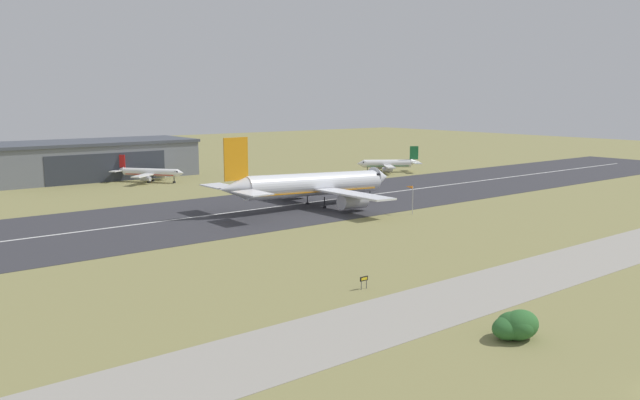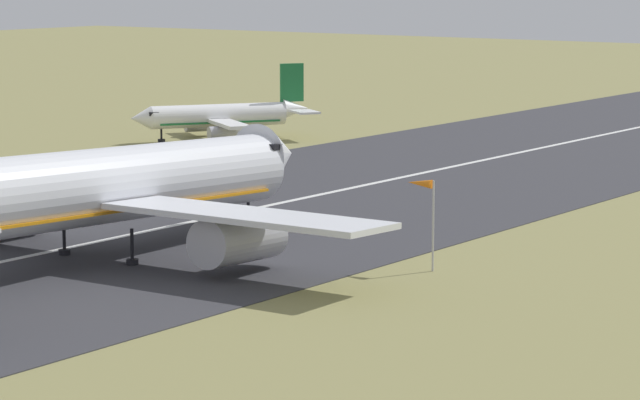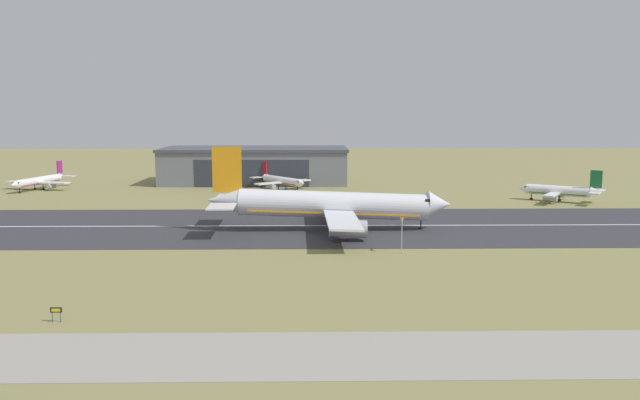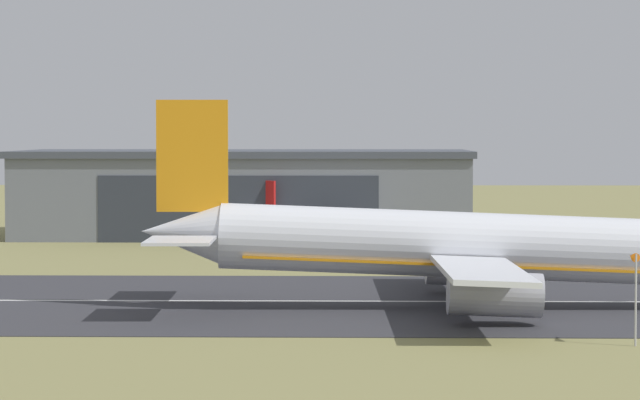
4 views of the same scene
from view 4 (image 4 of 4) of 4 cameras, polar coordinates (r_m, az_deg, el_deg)
The scene contains 6 objects.
runway_strip at distance 128.78m, azimuth -9.92°, elevation -3.76°, with size 404.89×43.96×0.06m, color #333338.
runway_centreline at distance 128.78m, azimuth -9.92°, elevation -3.74°, with size 364.40×0.70×0.01m, color silver.
hangar_building at distance 206.03m, azimuth -2.83°, elevation 0.27°, with size 60.81×27.00×11.62m.
airplane_landing at distance 121.31m, azimuth 4.92°, elevation -1.77°, with size 48.86×44.99×16.72m.
airplane_parked_east at distance 184.88m, azimuth -0.27°, elevation -0.91°, with size 19.02×20.76×7.95m.
windsock_pole at distance 102.94m, azimuth 11.71°, elevation -2.35°, with size 0.65×2.08×6.16m.
Camera 4 is at (25.00, -28.37, 14.20)m, focal length 85.00 mm.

